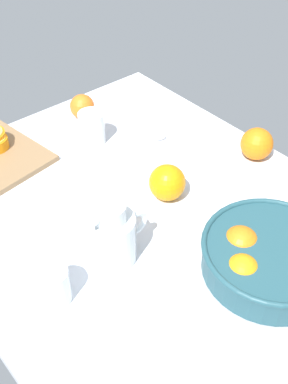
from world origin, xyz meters
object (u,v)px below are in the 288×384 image
at_px(juice_glass, 53,287).
at_px(second_glass, 92,129).
at_px(loose_orange_1, 82,107).
at_px(fruit_bowl, 270,258).
at_px(loose_orange_2, 256,144).
at_px(spoon, 147,140).
at_px(loose_orange_3, 167,183).
at_px(juice_pitcher, 112,238).

xyz_separation_m(juice_glass, second_glass, (-0.38, 0.36, 0.01)).
distance_m(second_glass, loose_orange_1, 0.13).
relative_size(fruit_bowl, juice_glass, 3.45).
height_order(loose_orange_2, spoon, loose_orange_2).
xyz_separation_m(fruit_bowl, loose_orange_1, (-0.73, 0.05, -0.01)).
bearing_deg(loose_orange_3, juice_pitcher, -72.60).
xyz_separation_m(juice_pitcher, loose_orange_1, (-0.49, 0.26, -0.02)).
bearing_deg(fruit_bowl, juice_pitcher, -138.20).
distance_m(loose_orange_1, loose_orange_3, 0.42).
bearing_deg(fruit_bowl, spoon, 167.24).
height_order(second_glass, loose_orange_3, second_glass).
distance_m(fruit_bowl, second_glass, 0.61).
xyz_separation_m(juice_pitcher, loose_orange_2, (-0.03, 0.50, -0.01)).
relative_size(juice_pitcher, loose_orange_3, 1.80).
bearing_deg(fruit_bowl, loose_orange_2, 133.53).
bearing_deg(second_glass, loose_orange_3, 0.54).
bearing_deg(spoon, juice_pitcher, -50.53).
bearing_deg(second_glass, loose_orange_1, 157.25).
distance_m(juice_pitcher, second_glass, 0.43).
xyz_separation_m(fruit_bowl, loose_orange_3, (-0.31, 0.00, -0.00)).
bearing_deg(spoon, loose_orange_2, 36.07).
height_order(juice_pitcher, spoon, juice_pitcher).
distance_m(juice_pitcher, juice_glass, 0.15).
distance_m(juice_pitcher, spoon, 0.43).
bearing_deg(fruit_bowl, second_glass, -180.00).
relative_size(loose_orange_1, spoon, 0.46).
relative_size(second_glass, spoon, 0.58).
bearing_deg(fruit_bowl, juice_glass, -121.95).
bearing_deg(loose_orange_1, loose_orange_2, 27.60).
xyz_separation_m(juice_glass, loose_orange_3, (-0.08, 0.37, 0.01)).
distance_m(juice_glass, loose_orange_1, 0.65).
relative_size(juice_glass, spoon, 0.52).
relative_size(juice_glass, loose_orange_1, 1.13).
relative_size(loose_orange_2, loose_orange_3, 0.97).
distance_m(fruit_bowl, juice_glass, 0.43).
xyz_separation_m(juice_pitcher, spoon, (-0.27, 0.33, -0.05)).
xyz_separation_m(fruit_bowl, spoon, (-0.51, 0.11, -0.04)).
bearing_deg(loose_orange_3, loose_orange_1, 173.59).
distance_m(juice_glass, loose_orange_2, 0.65).
xyz_separation_m(loose_orange_1, loose_orange_2, (0.45, 0.24, 0.01)).
xyz_separation_m(loose_orange_1, spoon, (0.22, 0.07, -0.03)).
bearing_deg(loose_orange_1, fruit_bowl, -3.93).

